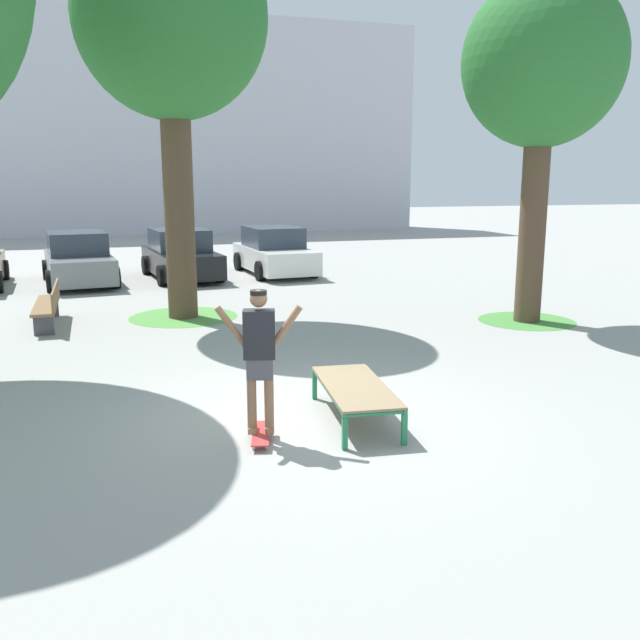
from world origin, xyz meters
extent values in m
plane|color=#999993|center=(0.00, 0.00, 0.00)|extent=(120.00, 120.00, 0.00)
cube|color=silver|center=(-0.59, 31.83, 5.80)|extent=(31.53, 4.00, 11.60)
cube|color=#237A4C|center=(0.33, 0.57, 0.19)|extent=(0.07, 0.07, 0.38)
cube|color=#237A4C|center=(1.03, 0.49, 0.19)|extent=(0.07, 0.07, 0.38)
cube|color=#237A4C|center=(0.14, -1.26, 0.19)|extent=(0.07, 0.07, 0.38)
cube|color=#237A4C|center=(0.83, -1.34, 0.19)|extent=(0.07, 0.07, 0.38)
cylinder|color=#237A4C|center=(0.23, -0.35, 0.41)|extent=(0.25, 1.89, 0.05)
cylinder|color=#237A4C|center=(0.93, -0.42, 0.41)|extent=(0.25, 1.89, 0.05)
cylinder|color=#237A4C|center=(0.68, 0.53, 0.41)|extent=(0.76, 0.13, 0.05)
cylinder|color=#237A4C|center=(0.48, -1.30, 0.41)|extent=(0.76, 0.13, 0.05)
cube|color=#847051|center=(0.58, -0.38, 0.45)|extent=(0.96, 1.97, 0.03)
cube|color=#B23333|center=(-0.70, -0.70, 0.08)|extent=(0.39, 0.82, 0.02)
cylinder|color=silver|center=(-0.71, -0.41, 0.03)|extent=(0.04, 0.06, 0.06)
cylinder|color=silver|center=(-0.56, -0.44, 0.03)|extent=(0.04, 0.06, 0.06)
cylinder|color=silver|center=(-0.85, -0.95, 0.03)|extent=(0.04, 0.06, 0.06)
cylinder|color=silver|center=(-0.70, -0.99, 0.03)|extent=(0.04, 0.06, 0.06)
cylinder|color=#8E6647|center=(-0.80, -0.67, 0.50)|extent=(0.11, 0.11, 0.82)
cube|color=#99704C|center=(-0.79, -0.62, 0.13)|extent=(0.16, 0.26, 0.07)
cylinder|color=#8E6647|center=(-0.61, -0.72, 0.50)|extent=(0.11, 0.11, 0.82)
cube|color=#99704C|center=(-0.60, -0.67, 0.13)|extent=(0.16, 0.26, 0.07)
cube|color=#4C4C51|center=(-0.70, -0.70, 0.88)|extent=(0.34, 0.27, 0.24)
cube|color=#232328|center=(-0.70, -0.70, 1.28)|extent=(0.40, 0.30, 0.56)
cylinder|color=#8E6647|center=(-1.00, -0.62, 1.35)|extent=(0.41, 0.18, 0.52)
cylinder|color=#8E6647|center=(-0.41, -0.77, 1.35)|extent=(0.41, 0.18, 0.52)
sphere|color=#8E6647|center=(-0.70, -0.70, 1.69)|extent=(0.20, 0.20, 0.20)
cylinder|color=black|center=(-0.70, -0.70, 1.76)|extent=(0.19, 0.19, 0.05)
cylinder|color=brown|center=(6.24, 4.29, 1.97)|extent=(0.55, 0.55, 3.94)
ellipsoid|color=#286B2D|center=(6.24, 4.29, 5.31)|extent=(3.23, 3.23, 3.39)
cylinder|color=#47893D|center=(6.24, 4.29, 0.00)|extent=(2.05, 2.05, 0.01)
cylinder|color=brown|center=(-0.79, 6.93, 2.29)|extent=(0.64, 0.64, 4.58)
ellipsoid|color=#286B2D|center=(-0.79, 6.93, 6.26)|extent=(3.95, 3.95, 4.15)
cylinder|color=#519342|center=(-0.79, 6.93, 0.00)|extent=(2.38, 2.38, 0.01)
cylinder|color=black|center=(-5.34, 14.27, 0.30)|extent=(0.26, 0.61, 0.60)
cube|color=slate|center=(-3.14, 12.78, 0.51)|extent=(2.17, 4.37, 0.70)
cube|color=#2D3847|center=(-3.16, 12.93, 1.18)|extent=(1.79, 2.26, 0.64)
cylinder|color=black|center=(-2.15, 11.59, 0.30)|extent=(0.29, 0.62, 0.60)
cylinder|color=black|center=(-3.84, 11.39, 0.30)|extent=(0.29, 0.62, 0.60)
cylinder|color=black|center=(-2.45, 14.17, 0.30)|extent=(0.29, 0.62, 0.60)
cylinder|color=black|center=(-4.13, 13.98, 0.30)|extent=(0.29, 0.62, 0.60)
cube|color=black|center=(-0.18, 13.02, 0.51)|extent=(2.16, 4.36, 0.70)
cube|color=#2D3847|center=(-0.20, 13.17, 1.18)|extent=(1.78, 2.26, 0.64)
cylinder|color=black|center=(0.81, 11.82, 0.30)|extent=(0.29, 0.62, 0.60)
cylinder|color=black|center=(-0.88, 11.63, 0.30)|extent=(0.29, 0.62, 0.60)
cylinder|color=black|center=(0.52, 14.41, 0.30)|extent=(0.29, 0.62, 0.60)
cylinder|color=black|center=(-1.17, 14.22, 0.30)|extent=(0.29, 0.62, 0.60)
cube|color=silver|center=(2.78, 13.12, 0.51)|extent=(1.97, 4.30, 0.70)
cube|color=#2D3847|center=(2.77, 13.27, 1.18)|extent=(1.69, 2.20, 0.64)
cylinder|color=black|center=(3.71, 11.87, 0.30)|extent=(0.26, 0.61, 0.60)
cylinder|color=black|center=(2.02, 11.76, 0.30)|extent=(0.26, 0.61, 0.60)
cylinder|color=black|center=(3.54, 14.47, 0.30)|extent=(0.26, 0.61, 0.60)
cylinder|color=black|center=(1.85, 14.36, 0.30)|extent=(0.26, 0.61, 0.60)
cube|color=brown|center=(-3.60, 6.87, 0.43)|extent=(0.48, 2.41, 0.06)
cube|color=brown|center=(-3.40, 6.88, 0.65)|extent=(0.08, 2.40, 0.36)
cube|color=#424247|center=(-3.59, 5.92, 0.20)|extent=(0.38, 0.09, 0.40)
cube|color=#424247|center=(-3.62, 7.83, 0.20)|extent=(0.38, 0.09, 0.40)
camera|label=1|loc=(-2.28, -8.08, 3.01)|focal=38.15mm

